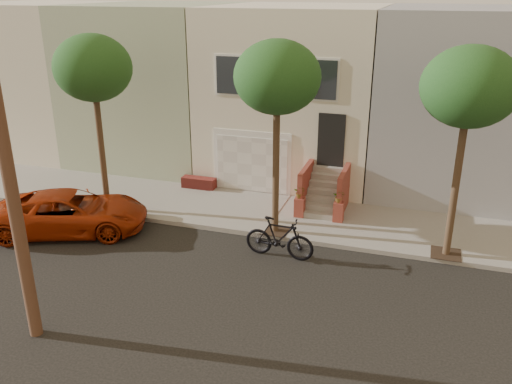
% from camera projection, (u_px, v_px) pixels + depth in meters
% --- Properties ---
extents(ground, '(90.00, 90.00, 0.00)m').
position_uv_depth(ground, '(203.00, 287.00, 14.93)').
color(ground, black).
rests_on(ground, ground).
extents(sidewalk, '(40.00, 3.70, 0.15)m').
position_uv_depth(sidewalk, '(260.00, 213.00, 19.66)').
color(sidewalk, gray).
rests_on(sidewalk, ground).
extents(house_row, '(33.10, 11.70, 7.00)m').
position_uv_depth(house_row, '(299.00, 89.00, 23.56)').
color(house_row, beige).
rests_on(house_row, sidewalk).
extents(tree_left, '(2.70, 2.57, 6.30)m').
position_uv_depth(tree_left, '(93.00, 69.00, 18.07)').
color(tree_left, '#2D2116').
rests_on(tree_left, sidewalk).
extents(tree_mid, '(2.70, 2.57, 6.30)m').
position_uv_depth(tree_mid, '(277.00, 79.00, 16.22)').
color(tree_mid, '#2D2116').
rests_on(tree_mid, sidewalk).
extents(tree_right, '(2.70, 2.57, 6.30)m').
position_uv_depth(tree_right, '(470.00, 88.00, 14.65)').
color(tree_right, '#2D2116').
rests_on(tree_right, sidewalk).
extents(pickup_truck, '(5.61, 4.05, 1.42)m').
position_uv_depth(pickup_truck, '(70.00, 212.00, 18.10)').
color(pickup_truck, '#962709').
rests_on(pickup_truck, ground).
extents(motorcycle, '(2.22, 0.72, 1.32)m').
position_uv_depth(motorcycle, '(279.00, 238.00, 16.37)').
color(motorcycle, black).
rests_on(motorcycle, ground).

